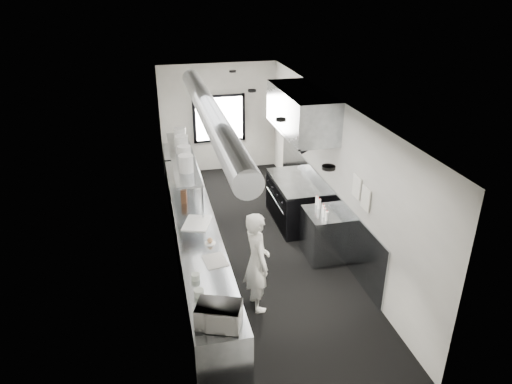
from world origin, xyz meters
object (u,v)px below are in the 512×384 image
exhaust_hood (301,111)px  squeeze_bottle_a (327,216)px  deli_tub_b (196,277)px  bottle_station (323,235)px  pass_shelf (183,157)px  squeeze_bottle_d (319,204)px  prep_counter (197,244)px  squeeze_bottle_c (323,209)px  plate_stack_d (180,137)px  microwave (219,315)px  far_work_table (179,168)px  deli_tub_a (199,293)px  squeeze_bottle_b (324,213)px  squeeze_bottle_e (317,201)px  plate_stack_a (186,164)px  knife_block (184,195)px  range (295,201)px  cutting_board (197,223)px  plate_stack_b (185,154)px  line_cook (257,262)px  plate_stack_c (182,145)px  small_plate (210,243)px

exhaust_hood → squeeze_bottle_a: size_ratio=12.66×
deli_tub_b → squeeze_bottle_a: 2.70m
exhaust_hood → bottle_station: exhaust_hood is taller
pass_shelf → squeeze_bottle_a: pass_shelf is taller
squeeze_bottle_d → deli_tub_b: bearing=-145.6°
prep_counter → squeeze_bottle_c: bearing=-5.3°
plate_stack_d → microwave: bearing=-89.9°
exhaust_hood → microwave: (-2.26, -3.89, -1.34)m
far_work_table → squeeze_bottle_d: 4.38m
prep_counter → squeeze_bottle_a: squeeze_bottle_a is taller
prep_counter → deli_tub_b: (-0.19, -1.69, 0.49)m
exhaust_hood → deli_tub_b: 4.04m
deli_tub_a → deli_tub_b: 0.38m
squeeze_bottle_b → squeeze_bottle_e: 0.48m
plate_stack_a → squeeze_bottle_b: bearing=-23.9°
microwave → knife_block: bearing=112.1°
deli_tub_b → pass_shelf: bearing=87.4°
bottle_station → squeeze_bottle_d: 0.58m
knife_block → squeeze_bottle_b: size_ratio=1.45×
range → squeeze_bottle_c: squeeze_bottle_c is taller
deli_tub_a → cutting_board: size_ratio=0.24×
exhaust_hood → far_work_table: (-2.25, 2.50, -1.94)m
knife_block → squeeze_bottle_d: knife_block is taller
squeeze_bottle_c → knife_block: bearing=156.0°
microwave → plate_stack_b: bearing=110.7°
bottle_station → line_cook: line_cook is taller
pass_shelf → squeeze_bottle_c: bearing=-36.6°
range → deli_tub_b: size_ratio=12.78×
prep_counter → deli_tub_b: bearing=-96.3°
deli_tub_b → plate_stack_d: plate_stack_d is taller
plate_stack_c → squeeze_bottle_e: size_ratio=2.02×
cutting_board → plate_stack_b: bearing=92.2°
squeeze_bottle_e → plate_stack_b: bearing=156.3°
plate_stack_b → squeeze_bottle_b: (2.26, -1.48, -0.75)m
knife_block → squeeze_bottle_d: (2.36, -0.86, -0.03)m
line_cook → plate_stack_b: (-0.81, 2.48, 0.91)m
prep_counter → squeeze_bottle_d: (2.25, -0.01, 0.54)m
exhaust_hood → plate_stack_b: bearing=-178.5°
cutting_board → squeeze_bottle_d: 2.24m
plate_stack_b → range: bearing=1.5°
squeeze_bottle_b → exhaust_hood: bearing=89.4°
deli_tub_b → knife_block: bearing=88.3°
prep_counter → far_work_table: same height
small_plate → plate_stack_d: 3.02m
pass_shelf → line_cook: size_ratio=1.82×
range → deli_tub_b: 3.77m
pass_shelf → far_work_table: 2.45m
plate_stack_d → squeeze_bottle_b: plate_stack_d is taller
pass_shelf → bottle_station: pass_shelf is taller
plate_stack_a → squeeze_bottle_b: 2.60m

